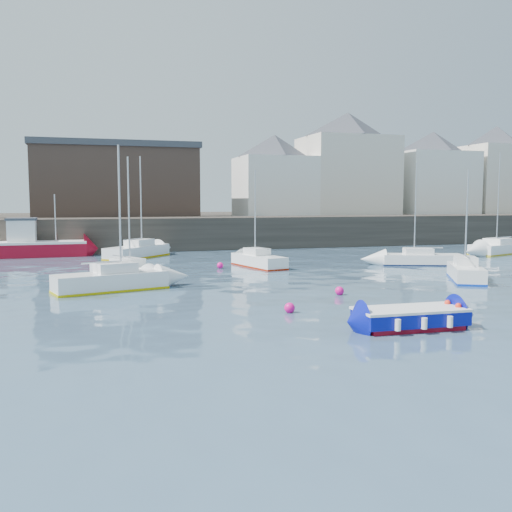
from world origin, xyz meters
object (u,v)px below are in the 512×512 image
object	(u,v)px
buoy_far	(220,268)
buoy_mid	(339,295)
sailboat_a	(111,280)
buoy_near	(290,313)
sailboat_b	(126,272)
sailboat_c	(466,272)
sailboat_g	(500,248)
sailboat_d	(421,259)
blue_dinghy	(410,317)
sailboat_h	(137,251)
sailboat_f	(258,260)
fishing_boat	(34,245)

from	to	relation	value
buoy_far	buoy_mid	bearing A→B (deg)	-75.81
sailboat_a	buoy_near	distance (m)	10.54
sailboat_a	sailboat_b	distance (m)	4.15
sailboat_c	sailboat_g	world-z (taller)	sailboat_g
sailboat_d	buoy_mid	xyz separation A→B (m)	(-11.16, -10.17, -0.44)
blue_dinghy	buoy_near	bearing A→B (deg)	128.14
sailboat_a	sailboat_g	size ratio (longest dim) A/B	0.86
sailboat_h	blue_dinghy	bearing A→B (deg)	-76.15
sailboat_a	sailboat_c	world-z (taller)	sailboat_a
sailboat_c	sailboat_g	xyz separation A→B (m)	(13.48, 13.30, -0.00)
sailboat_g	buoy_far	distance (m)	26.01
buoy_far	blue_dinghy	bearing A→B (deg)	-83.07
sailboat_g	blue_dinghy	bearing A→B (deg)	-135.03
blue_dinghy	buoy_far	bearing A→B (deg)	96.93
buoy_near	blue_dinghy	bearing A→B (deg)	-51.86
sailboat_c	buoy_mid	xyz separation A→B (m)	(-9.17, -2.55, -0.49)
sailboat_h	buoy_mid	bearing A→B (deg)	-69.92
sailboat_a	sailboat_d	size ratio (longest dim) A/B	1.03
sailboat_g	buoy_mid	size ratio (longest dim) A/B	19.79
blue_dinghy	buoy_near	world-z (taller)	blue_dinghy
sailboat_c	sailboat_f	size ratio (longest dim) A/B	0.96
sailboat_b	buoy_near	world-z (taller)	sailboat_b
sailboat_c	buoy_near	world-z (taller)	sailboat_c
fishing_boat	sailboat_f	bearing A→B (deg)	-38.58
sailboat_f	buoy_mid	size ratio (longest dim) A/B	15.32
sailboat_f	sailboat_h	size ratio (longest dim) A/B	0.82
fishing_boat	buoy_far	world-z (taller)	fishing_boat
sailboat_a	buoy_mid	size ratio (longest dim) A/B	16.99
sailboat_d	sailboat_h	distance (m)	22.10
sailboat_c	blue_dinghy	bearing A→B (deg)	-134.56
buoy_near	buoy_far	bearing A→B (deg)	87.29
sailboat_a	buoy_near	bearing A→B (deg)	-49.91
sailboat_a	sailboat_g	world-z (taller)	sailboat_g
sailboat_b	fishing_boat	bearing A→B (deg)	111.21
sailboat_d	sailboat_g	bearing A→B (deg)	26.29
sailboat_b	sailboat_h	xyz separation A→B (m)	(1.81, 12.84, 0.07)
blue_dinghy	sailboat_f	distance (m)	19.83
sailboat_g	fishing_boat	bearing A→B (deg)	167.03
sailboat_a	buoy_far	bearing A→B (deg)	45.79
buoy_near	sailboat_b	bearing A→B (deg)	115.60
sailboat_d	buoy_far	size ratio (longest dim) A/B	16.52
fishing_boat	sailboat_d	size ratio (longest dim) A/B	1.07
buoy_near	buoy_mid	bearing A→B (deg)	41.85
sailboat_b	buoy_far	size ratio (longest dim) A/B	16.18
sailboat_f	buoy_far	world-z (taller)	sailboat_f
sailboat_d	buoy_far	world-z (taller)	sailboat_d
sailboat_c	buoy_mid	world-z (taller)	sailboat_c
fishing_boat	buoy_near	world-z (taller)	fishing_boat
fishing_boat	buoy_near	size ratio (longest dim) A/B	17.55
blue_dinghy	buoy_far	xyz separation A→B (m)	(-2.41, 19.82, -0.42)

